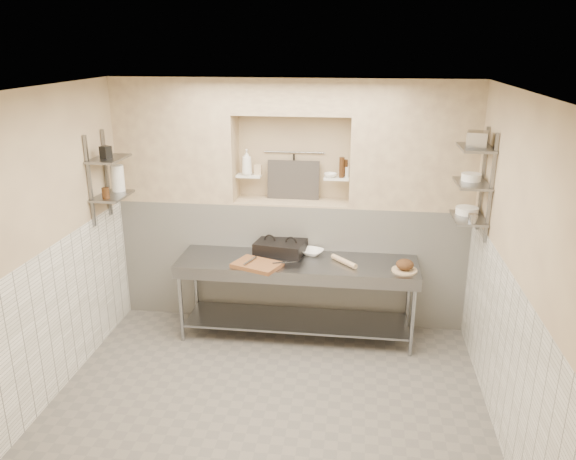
% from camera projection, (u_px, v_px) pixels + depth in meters
% --- Properties ---
extents(floor, '(4.00, 3.90, 0.10)m').
position_uv_depth(floor, '(269.00, 401.00, 5.27)').
color(floor, '#68635C').
rests_on(floor, ground).
extents(ceiling, '(4.00, 3.90, 0.10)m').
position_uv_depth(ceiling, '(265.00, 83.00, 4.34)').
color(ceiling, silver).
rests_on(ceiling, ground).
extents(wall_left, '(0.10, 3.90, 2.80)m').
position_uv_depth(wall_left, '(43.00, 247.00, 5.06)').
color(wall_left, '#CCB588').
rests_on(wall_left, ground).
extents(wall_right, '(0.10, 3.90, 2.80)m').
position_uv_depth(wall_right, '(516.00, 269.00, 4.56)').
color(wall_right, '#CCB588').
rests_on(wall_right, ground).
extents(wall_back, '(4.00, 0.10, 2.80)m').
position_uv_depth(wall_back, '(295.00, 197.00, 6.69)').
color(wall_back, '#CCB588').
rests_on(wall_back, ground).
extents(wall_front, '(4.00, 0.10, 2.80)m').
position_uv_depth(wall_front, '(205.00, 396.00, 2.93)').
color(wall_front, '#CCB588').
rests_on(wall_front, ground).
extents(backwall_lower, '(4.00, 0.40, 1.40)m').
position_uv_depth(backwall_lower, '(292.00, 259.00, 6.67)').
color(backwall_lower, white).
rests_on(backwall_lower, floor).
extents(alcove_sill, '(1.30, 0.40, 0.02)m').
position_uv_depth(alcove_sill, '(292.00, 202.00, 6.45)').
color(alcove_sill, '#CCB588').
rests_on(alcove_sill, backwall_lower).
extents(backwall_pillar_left, '(1.35, 0.40, 1.40)m').
position_uv_depth(backwall_pillar_left, '(177.00, 139.00, 6.39)').
color(backwall_pillar_left, '#CCB588').
rests_on(backwall_pillar_left, backwall_lower).
extents(backwall_pillar_right, '(1.35, 0.40, 1.40)m').
position_uv_depth(backwall_pillar_right, '(414.00, 144.00, 6.07)').
color(backwall_pillar_right, '#CCB588').
rests_on(backwall_pillar_right, backwall_lower).
extents(backwall_header, '(1.30, 0.40, 0.40)m').
position_uv_depth(backwall_header, '(292.00, 96.00, 6.07)').
color(backwall_header, '#CCB588').
rests_on(backwall_header, backwall_lower).
extents(wainscot_left, '(0.02, 3.90, 1.40)m').
position_uv_depth(wainscot_left, '(60.00, 317.00, 5.27)').
color(wainscot_left, white).
rests_on(wainscot_left, floor).
extents(wainscot_right, '(0.02, 3.90, 1.40)m').
position_uv_depth(wainscot_right, '(498.00, 345.00, 4.79)').
color(wainscot_right, white).
rests_on(wainscot_right, floor).
extents(alcove_shelf_left, '(0.28, 0.16, 0.02)m').
position_uv_depth(alcove_shelf_left, '(249.00, 176.00, 6.42)').
color(alcove_shelf_left, white).
rests_on(alcove_shelf_left, backwall_lower).
extents(alcove_shelf_right, '(0.28, 0.16, 0.02)m').
position_uv_depth(alcove_shelf_right, '(336.00, 178.00, 6.29)').
color(alcove_shelf_right, white).
rests_on(alcove_shelf_right, backwall_lower).
extents(utensil_rail, '(0.70, 0.02, 0.02)m').
position_uv_depth(utensil_rail, '(294.00, 152.00, 6.44)').
color(utensil_rail, gray).
rests_on(utensil_rail, wall_back).
extents(hanging_steel, '(0.02, 0.02, 0.30)m').
position_uv_depth(hanging_steel, '(294.00, 167.00, 6.47)').
color(hanging_steel, black).
rests_on(hanging_steel, utensil_rail).
extents(splash_panel, '(0.60, 0.08, 0.45)m').
position_uv_depth(splash_panel, '(293.00, 180.00, 6.47)').
color(splash_panel, '#383330').
rests_on(splash_panel, alcove_sill).
extents(shelf_rail_left_a, '(0.03, 0.03, 0.95)m').
position_uv_depth(shelf_rail_left_a, '(107.00, 173.00, 6.09)').
color(shelf_rail_left_a, slate).
rests_on(shelf_rail_left_a, wall_left).
extents(shelf_rail_left_b, '(0.03, 0.03, 0.95)m').
position_uv_depth(shelf_rail_left_b, '(90.00, 182.00, 5.72)').
color(shelf_rail_left_b, slate).
rests_on(shelf_rail_left_b, wall_left).
extents(wall_shelf_left_lower, '(0.30, 0.50, 0.02)m').
position_uv_depth(wall_shelf_left_lower, '(112.00, 196.00, 5.95)').
color(wall_shelf_left_lower, slate).
rests_on(wall_shelf_left_lower, wall_left).
extents(wall_shelf_left_upper, '(0.30, 0.50, 0.03)m').
position_uv_depth(wall_shelf_left_upper, '(109.00, 159.00, 5.83)').
color(wall_shelf_left_upper, slate).
rests_on(wall_shelf_left_upper, wall_left).
extents(shelf_rail_right_a, '(0.03, 0.03, 1.05)m').
position_uv_depth(shelf_rail_right_a, '(482.00, 179.00, 5.60)').
color(shelf_rail_right_a, slate).
rests_on(shelf_rail_right_a, wall_right).
extents(shelf_rail_right_b, '(0.03, 0.03, 1.05)m').
position_uv_depth(shelf_rail_right_b, '(491.00, 189.00, 5.22)').
color(shelf_rail_right_b, slate).
rests_on(shelf_rail_right_b, wall_right).
extents(wall_shelf_right_lower, '(0.30, 0.50, 0.02)m').
position_uv_depth(wall_shelf_right_lower, '(468.00, 218.00, 5.54)').
color(wall_shelf_right_lower, slate).
rests_on(wall_shelf_right_lower, wall_right).
extents(wall_shelf_right_mid, '(0.30, 0.50, 0.02)m').
position_uv_depth(wall_shelf_right_mid, '(472.00, 184.00, 5.43)').
color(wall_shelf_right_mid, slate).
rests_on(wall_shelf_right_mid, wall_right).
extents(wall_shelf_right_upper, '(0.30, 0.50, 0.03)m').
position_uv_depth(wall_shelf_right_upper, '(476.00, 148.00, 5.31)').
color(wall_shelf_right_upper, slate).
rests_on(wall_shelf_right_upper, wall_right).
extents(prep_table, '(2.60, 0.70, 0.90)m').
position_uv_depth(prep_table, '(297.00, 283.00, 6.14)').
color(prep_table, gray).
rests_on(prep_table, floor).
extents(panini_press, '(0.59, 0.47, 0.15)m').
position_uv_depth(panini_press, '(280.00, 247.00, 6.27)').
color(panini_press, black).
rests_on(panini_press, prep_table).
extents(cutting_board, '(0.57, 0.49, 0.04)m').
position_uv_depth(cutting_board, '(257.00, 265.00, 5.91)').
color(cutting_board, brown).
rests_on(cutting_board, prep_table).
extents(knife_blade, '(0.24, 0.12, 0.01)m').
position_uv_depth(knife_blade, '(284.00, 262.00, 5.91)').
color(knife_blade, gray).
rests_on(knife_blade, cutting_board).
extents(tongs, '(0.10, 0.24, 0.02)m').
position_uv_depth(tongs, '(250.00, 261.00, 5.93)').
color(tongs, gray).
rests_on(tongs, cutting_board).
extents(mixing_bowl, '(0.31, 0.31, 0.06)m').
position_uv_depth(mixing_bowl, '(312.00, 252.00, 6.24)').
color(mixing_bowl, white).
rests_on(mixing_bowl, prep_table).
extents(rolling_pin, '(0.29, 0.31, 0.06)m').
position_uv_depth(rolling_pin, '(344.00, 261.00, 5.99)').
color(rolling_pin, beige).
rests_on(rolling_pin, prep_table).
extents(bread_board, '(0.26, 0.26, 0.02)m').
position_uv_depth(bread_board, '(404.00, 270.00, 5.81)').
color(bread_board, beige).
rests_on(bread_board, prep_table).
extents(bread_loaf, '(0.18, 0.18, 0.11)m').
position_uv_depth(bread_loaf, '(405.00, 265.00, 5.79)').
color(bread_loaf, '#4C2D19').
rests_on(bread_loaf, bread_board).
extents(bottle_soap, '(0.14, 0.14, 0.30)m').
position_uv_depth(bottle_soap, '(247.00, 162.00, 6.33)').
color(bottle_soap, white).
rests_on(bottle_soap, alcove_shelf_left).
extents(jar_alcove, '(0.08, 0.08, 0.12)m').
position_uv_depth(jar_alcove, '(258.00, 170.00, 6.39)').
color(jar_alcove, '#CCB588').
rests_on(jar_alcove, alcove_shelf_left).
extents(bowl_alcove, '(0.18, 0.18, 0.05)m').
position_uv_depth(bowl_alcove, '(330.00, 175.00, 6.28)').
color(bowl_alcove, white).
rests_on(bowl_alcove, alcove_shelf_right).
extents(condiment_a, '(0.05, 0.05, 0.20)m').
position_uv_depth(condiment_a, '(345.00, 168.00, 6.28)').
color(condiment_a, '#381F0E').
rests_on(condiment_a, alcove_shelf_right).
extents(condiment_b, '(0.06, 0.06, 0.23)m').
position_uv_depth(condiment_b, '(342.00, 167.00, 6.23)').
color(condiment_b, '#381F0E').
rests_on(condiment_b, alcove_shelf_right).
extents(condiment_c, '(0.07, 0.07, 0.12)m').
position_uv_depth(condiment_c, '(346.00, 172.00, 6.29)').
color(condiment_c, white).
rests_on(condiment_c, alcove_shelf_right).
extents(jug_left, '(0.14, 0.14, 0.28)m').
position_uv_depth(jug_left, '(118.00, 178.00, 6.06)').
color(jug_left, white).
rests_on(jug_left, wall_shelf_left_lower).
extents(jar_left, '(0.08, 0.08, 0.11)m').
position_uv_depth(jar_left, '(106.00, 193.00, 5.79)').
color(jar_left, '#381F0E').
rests_on(jar_left, wall_shelf_left_lower).
extents(box_left_upper, '(0.12, 0.12, 0.13)m').
position_uv_depth(box_left_upper, '(106.00, 152.00, 5.75)').
color(box_left_upper, black).
rests_on(box_left_upper, wall_shelf_left_upper).
extents(bowl_right, '(0.22, 0.22, 0.07)m').
position_uv_depth(bowl_right, '(467.00, 211.00, 5.63)').
color(bowl_right, white).
rests_on(bowl_right, wall_shelf_right_lower).
extents(canister_right, '(0.09, 0.09, 0.09)m').
position_uv_depth(canister_right, '(473.00, 218.00, 5.34)').
color(canister_right, gray).
rests_on(canister_right, wall_shelf_right_lower).
extents(bowl_right_mid, '(0.19, 0.19, 0.07)m').
position_uv_depth(bowl_right_mid, '(471.00, 177.00, 5.48)').
color(bowl_right_mid, white).
rests_on(bowl_right_mid, wall_shelf_right_mid).
extents(basket_right, '(0.23, 0.26, 0.14)m').
position_uv_depth(basket_right, '(477.00, 139.00, 5.27)').
color(basket_right, gray).
rests_on(basket_right, wall_shelf_right_upper).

